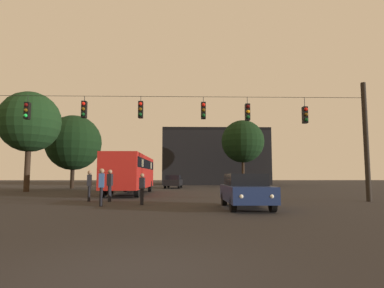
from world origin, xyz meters
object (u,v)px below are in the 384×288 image
Objects in this scene: tree_behind_building at (30,122)px; tree_right_far at (243,141)px; pedestrian_crossing_right at (142,187)px; pedestrian_trailing at (110,183)px; city_bus at (131,170)px; pedestrian_crossing_center at (101,185)px; pedestrian_near_bus at (89,184)px; car_near_right at (246,190)px; tree_left_silhouette at (74,143)px; car_far_left at (173,181)px.

tree_right_far is (22.49, 14.57, -0.20)m from tree_behind_building.
tree_behind_building is 26.79m from tree_right_far.
pedestrian_crossing_right is 2.92m from pedestrian_trailing.
city_bus reaches higher than pedestrian_crossing_center.
pedestrian_near_bus reaches higher than pedestrian_crossing_right.
tree_right_far reaches higher than city_bus.
pedestrian_crossing_center is at bearing -54.34° from tree_behind_building.
tree_right_far is at bearing 70.12° from pedestrian_crossing_right.
pedestrian_near_bus is at bearing -117.45° from tree_right_far.
car_near_right is 28.32m from tree_left_silhouette.
tree_left_silhouette is at bearing 111.87° from pedestrian_crossing_center.
tree_behind_building is (-13.09, -8.53, 5.61)m from car_far_left.
pedestrian_trailing is at bearing -98.21° from car_far_left.
tree_behind_building reaches higher than pedestrian_crossing_right.
tree_left_silhouette is (-10.68, 21.34, 4.38)m from pedestrian_crossing_right.
pedestrian_near_bus is at bearing -52.02° from tree_behind_building.
tree_right_far is (10.25, 28.36, 5.33)m from pedestrian_crossing_right.
pedestrian_near_bus is 0.19× the size of tree_right_far.
tree_left_silhouette is (-8.84, 22.03, 4.24)m from pedestrian_crossing_center.
car_near_right is (6.96, -11.75, -1.07)m from city_bus.
car_far_left is 22.34m from pedestrian_crossing_right.
tree_behind_building is 1.01× the size of tree_right_far.
pedestrian_crossing_right is 0.17× the size of tree_behind_building.
city_bus is 1.20× the size of tree_right_far.
pedestrian_near_bus is 0.21× the size of tree_left_silhouette.
pedestrian_trailing is at bearing 94.65° from pedestrian_crossing_center.
pedestrian_crossing_center is (-2.70, -23.01, 0.22)m from car_far_left.
pedestrian_crossing_center is at bearing -64.50° from pedestrian_near_bus.
car_far_left is 16.60m from tree_behind_building.
tree_right_far is at bearing 79.83° from car_near_right.
car_far_left is 12.41m from tree_left_silhouette.
car_far_left is at bearing -147.27° from tree_right_far.
tree_right_far reaches higher than pedestrian_near_bus.
pedestrian_crossing_center is 1.03× the size of pedestrian_near_bus.
city_bus reaches higher than car_near_right.
pedestrian_near_bus is at bearing 144.73° from pedestrian_crossing_right.
pedestrian_crossing_right is 0.18× the size of tree_left_silhouette.
pedestrian_crossing_center is (0.31, -10.49, -0.85)m from city_bus.
pedestrian_near_bus reaches higher than car_near_right.
car_far_left is 20.43m from pedestrian_near_bus.
tree_left_silhouette is (-8.53, 11.53, 3.39)m from city_bus.
car_far_left is 0.53× the size of tree_left_silhouette.
tree_left_silhouette is (-7.41, 19.02, 4.27)m from pedestrian_near_bus.
tree_behind_building is (-10.09, 3.99, 4.54)m from city_bus.
pedestrian_crossing_center is at bearing -85.35° from pedestrian_trailing.
car_far_left is at bearing 78.33° from pedestrian_near_bus.
tree_left_silhouette is at bearing -175.11° from car_far_left.
tree_right_far is at bearing 32.73° from car_far_left.
car_far_left is at bearing 87.80° from pedestrian_crossing_right.
tree_behind_building reaches higher than tree_right_far.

